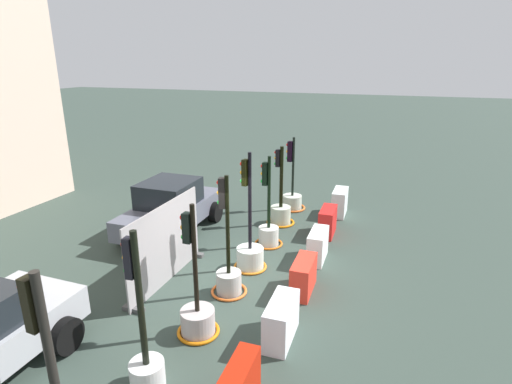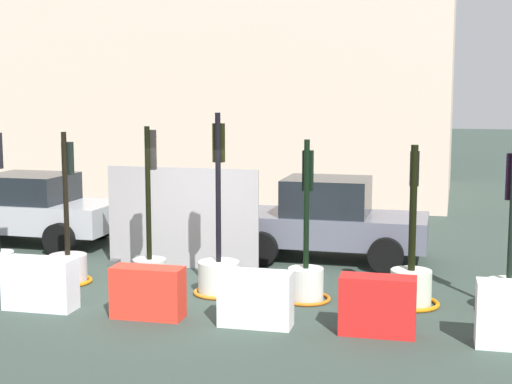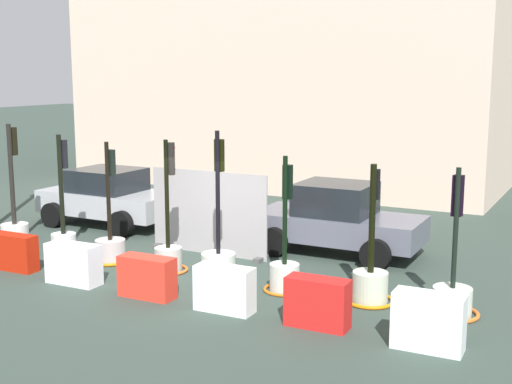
{
  "view_description": "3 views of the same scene",
  "coord_description": "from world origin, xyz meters",
  "px_view_note": "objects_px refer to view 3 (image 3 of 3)",
  "views": [
    {
      "loc": [
        -8.36,
        -3.31,
        5.26
      ],
      "look_at": [
        1.76,
        0.4,
        1.76
      ],
      "focal_mm": 28.6,
      "sensor_mm": 36.0,
      "label": 1
    },
    {
      "loc": [
        4.55,
        -11.93,
        3.5
      ],
      "look_at": [
        1.24,
        0.52,
        1.76
      ],
      "focal_mm": 52.87,
      "sensor_mm": 36.0,
      "label": 2
    },
    {
      "loc": [
        7.84,
        -11.63,
        4.29
      ],
      "look_at": [
        1.31,
        0.63,
        1.85
      ],
      "focal_mm": 48.04,
      "sensor_mm": 36.0,
      "label": 3
    }
  ],
  "objects_px": {
    "construction_barrier_2": "(74,264)",
    "car_grey_saloon": "(337,219)",
    "traffic_light_2": "(110,244)",
    "traffic_light_6": "(370,280)",
    "traffic_light_1": "(63,228)",
    "traffic_light_4": "(219,259)",
    "construction_barrier_1": "(14,252)",
    "traffic_light_3": "(168,249)",
    "construction_barrier_5": "(318,303)",
    "construction_barrier_4": "(225,289)",
    "traffic_light_5": "(285,268)",
    "construction_barrier_3": "(147,277)",
    "traffic_light_0": "(15,225)",
    "construction_barrier_6": "(428,322)",
    "car_silver_hatchback": "(109,197)",
    "traffic_light_7": "(452,294)"
  },
  "relations": [
    {
      "from": "construction_barrier_2",
      "to": "car_grey_saloon",
      "type": "distance_m",
      "value": 6.19
    },
    {
      "from": "traffic_light_2",
      "to": "traffic_light_6",
      "type": "relative_size",
      "value": 1.05
    },
    {
      "from": "traffic_light_1",
      "to": "traffic_light_4",
      "type": "distance_m",
      "value": 4.44
    },
    {
      "from": "traffic_light_4",
      "to": "traffic_light_6",
      "type": "xyz_separation_m",
      "value": [
        3.25,
        0.14,
        -0.04
      ]
    },
    {
      "from": "traffic_light_6",
      "to": "construction_barrier_1",
      "type": "distance_m",
      "value": 7.77
    },
    {
      "from": "traffic_light_2",
      "to": "traffic_light_6",
      "type": "bearing_deg",
      "value": 1.19
    },
    {
      "from": "traffic_light_1",
      "to": "construction_barrier_2",
      "type": "relative_size",
      "value": 2.44
    },
    {
      "from": "traffic_light_3",
      "to": "traffic_light_4",
      "type": "distance_m",
      "value": 1.3
    },
    {
      "from": "traffic_light_2",
      "to": "construction_barrier_5",
      "type": "distance_m",
      "value": 5.97
    },
    {
      "from": "traffic_light_1",
      "to": "construction_barrier_1",
      "type": "xyz_separation_m",
      "value": [
        0.09,
        -1.63,
        -0.21
      ]
    },
    {
      "from": "traffic_light_1",
      "to": "construction_barrier_4",
      "type": "xyz_separation_m",
      "value": [
        5.52,
        -1.73,
        -0.19
      ]
    },
    {
      "from": "traffic_light_1",
      "to": "traffic_light_5",
      "type": "xyz_separation_m",
      "value": [
        5.97,
        -0.15,
        -0.15
      ]
    },
    {
      "from": "traffic_light_3",
      "to": "traffic_light_5",
      "type": "height_order",
      "value": "traffic_light_3"
    },
    {
      "from": "traffic_light_5",
      "to": "construction_barrier_5",
      "type": "relative_size",
      "value": 2.46
    },
    {
      "from": "construction_barrier_1",
      "to": "construction_barrier_4",
      "type": "xyz_separation_m",
      "value": [
        5.43,
        -0.1,
        0.02
      ]
    },
    {
      "from": "traffic_light_5",
      "to": "construction_barrier_5",
      "type": "height_order",
      "value": "traffic_light_5"
    },
    {
      "from": "construction_barrier_3",
      "to": "car_grey_saloon",
      "type": "relative_size",
      "value": 0.28
    },
    {
      "from": "construction_barrier_4",
      "to": "construction_barrier_5",
      "type": "height_order",
      "value": "construction_barrier_5"
    },
    {
      "from": "construction_barrier_3",
      "to": "construction_barrier_4",
      "type": "bearing_deg",
      "value": 0.77
    },
    {
      "from": "traffic_light_4",
      "to": "construction_barrier_5",
      "type": "relative_size",
      "value": 2.84
    },
    {
      "from": "construction_barrier_5",
      "to": "traffic_light_6",
      "type": "bearing_deg",
      "value": 77.13
    },
    {
      "from": "traffic_light_0",
      "to": "construction_barrier_3",
      "type": "distance_m",
      "value": 5.77
    },
    {
      "from": "construction_barrier_2",
      "to": "construction_barrier_3",
      "type": "xyz_separation_m",
      "value": [
        1.86,
        0.01,
        -0.02
      ]
    },
    {
      "from": "traffic_light_4",
      "to": "construction_barrier_2",
      "type": "height_order",
      "value": "traffic_light_4"
    },
    {
      "from": "construction_barrier_5",
      "to": "traffic_light_1",
      "type": "bearing_deg",
      "value": 167.2
    },
    {
      "from": "traffic_light_0",
      "to": "traffic_light_3",
      "type": "xyz_separation_m",
      "value": [
        4.82,
        -0.15,
        -0.0
      ]
    },
    {
      "from": "traffic_light_5",
      "to": "construction_barrier_1",
      "type": "relative_size",
      "value": 2.38
    },
    {
      "from": "traffic_light_5",
      "to": "construction_barrier_5",
      "type": "xyz_separation_m",
      "value": [
        1.34,
        -1.51,
        -0.03
      ]
    },
    {
      "from": "traffic_light_2",
      "to": "traffic_light_6",
      "type": "height_order",
      "value": "traffic_light_2"
    },
    {
      "from": "traffic_light_3",
      "to": "traffic_light_6",
      "type": "bearing_deg",
      "value": 1.27
    },
    {
      "from": "construction_barrier_6",
      "to": "car_silver_hatchback",
      "type": "distance_m",
      "value": 11.24
    },
    {
      "from": "traffic_light_4",
      "to": "construction_barrier_2",
      "type": "relative_size",
      "value": 2.68
    },
    {
      "from": "traffic_light_6",
      "to": "car_grey_saloon",
      "type": "bearing_deg",
      "value": 121.52
    },
    {
      "from": "construction_barrier_3",
      "to": "car_silver_hatchback",
      "type": "xyz_separation_m",
      "value": [
        -4.82,
        4.64,
        0.4
      ]
    },
    {
      "from": "traffic_light_2",
      "to": "car_silver_hatchback",
      "type": "height_order",
      "value": "traffic_light_2"
    },
    {
      "from": "construction_barrier_6",
      "to": "construction_barrier_4",
      "type": "bearing_deg",
      "value": 179.92
    },
    {
      "from": "traffic_light_3",
      "to": "construction_barrier_1",
      "type": "bearing_deg",
      "value": -153.5
    },
    {
      "from": "traffic_light_5",
      "to": "construction_barrier_1",
      "type": "distance_m",
      "value": 6.06
    },
    {
      "from": "traffic_light_6",
      "to": "construction_barrier_5",
      "type": "bearing_deg",
      "value": -102.87
    },
    {
      "from": "traffic_light_3",
      "to": "construction_barrier_5",
      "type": "distance_m",
      "value": 4.45
    },
    {
      "from": "traffic_light_2",
      "to": "traffic_light_3",
      "type": "height_order",
      "value": "traffic_light_3"
    },
    {
      "from": "construction_barrier_6",
      "to": "traffic_light_1",
      "type": "bearing_deg",
      "value": 169.33
    },
    {
      "from": "construction_barrier_5",
      "to": "traffic_light_4",
      "type": "bearing_deg",
      "value": 152.33
    },
    {
      "from": "construction_barrier_2",
      "to": "construction_barrier_3",
      "type": "distance_m",
      "value": 1.86
    },
    {
      "from": "traffic_light_1",
      "to": "construction_barrier_2",
      "type": "height_order",
      "value": "traffic_light_1"
    },
    {
      "from": "traffic_light_2",
      "to": "construction_barrier_2",
      "type": "height_order",
      "value": "traffic_light_2"
    },
    {
      "from": "traffic_light_1",
      "to": "traffic_light_5",
      "type": "height_order",
      "value": "traffic_light_1"
    },
    {
      "from": "traffic_light_4",
      "to": "construction_barrier_4",
      "type": "bearing_deg",
      "value": -55.59
    },
    {
      "from": "traffic_light_7",
      "to": "traffic_light_2",
      "type": "bearing_deg",
      "value": -178.91
    },
    {
      "from": "traffic_light_0",
      "to": "traffic_light_2",
      "type": "distance_m",
      "value": 3.24
    }
  ]
}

